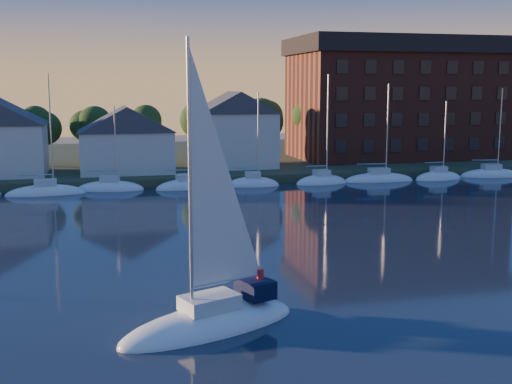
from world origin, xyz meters
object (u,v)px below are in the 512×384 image
object	(u,v)px
clubhouse_centre	(126,139)
hero_sailboat	(212,315)
condo_block	(398,98)
clubhouse_east	(235,129)

from	to	relation	value
clubhouse_centre	hero_sailboat	world-z (taller)	hero_sailboat
condo_block	hero_sailboat	bearing A→B (deg)	-123.18
clubhouse_east	hero_sailboat	bearing A→B (deg)	-103.32
condo_block	clubhouse_centre	bearing A→B (deg)	-168.76
clubhouse_centre	condo_block	distance (m)	41.05
clubhouse_centre	condo_block	xyz separation A→B (m)	(40.00, 7.95, 4.66)
clubhouse_centre	hero_sailboat	bearing A→B (deg)	-88.38
hero_sailboat	clubhouse_east	bearing A→B (deg)	-124.38
clubhouse_centre	clubhouse_east	size ratio (longest dim) A/B	1.10
condo_block	clubhouse_east	bearing A→B (deg)	-167.11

